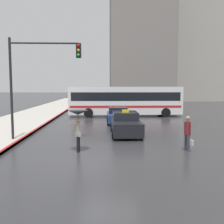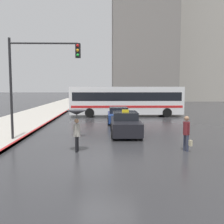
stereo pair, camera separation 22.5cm
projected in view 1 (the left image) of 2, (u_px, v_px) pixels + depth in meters
name	position (u px, v px, depth m)	size (l,w,h in m)	color
ground_plane	(110.00, 160.00, 11.21)	(300.00, 300.00, 0.00)	#2D2D30
taxi	(125.00, 124.00, 17.34)	(1.91, 4.63, 1.65)	black
sedan_red	(118.00, 116.00, 22.97)	(1.91, 4.01, 1.35)	navy
city_bus	(125.00, 100.00, 28.21)	(11.93, 2.69, 3.17)	silver
pedestrian_with_umbrella	(78.00, 119.00, 12.53)	(0.97, 0.97, 2.02)	black
pedestrian_man	(188.00, 131.00, 12.80)	(0.42, 0.58, 1.72)	#2D3347
traffic_light	(39.00, 70.00, 14.69)	(4.02, 0.38, 5.86)	black
building_tower_near	(141.00, 16.00, 49.34)	(11.76, 8.71, 33.16)	gray
building_tower_far	(195.00, 27.00, 61.08)	(14.05, 11.00, 34.47)	#A39E93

